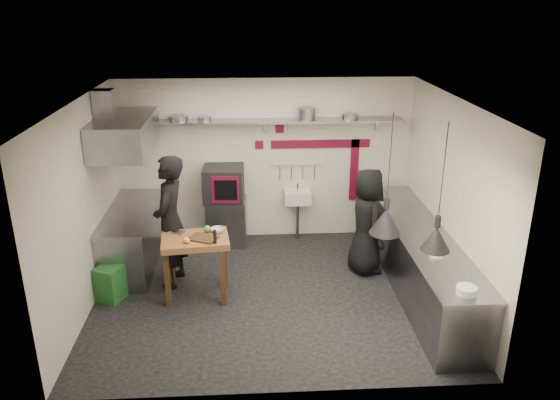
{
  "coord_description": "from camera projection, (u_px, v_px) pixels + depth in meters",
  "views": [
    {
      "loc": [
        -0.28,
        -6.92,
        4.07
      ],
      "look_at": [
        0.15,
        0.3,
        1.34
      ],
      "focal_mm": 35.0,
      "sensor_mm": 36.0,
      "label": 1
    }
  ],
  "objects": [
    {
      "name": "extractor_hood",
      "position": [
        125.0,
        134.0,
        8.02
      ],
      "size": [
        0.78,
        1.6,
        0.5
      ],
      "primitive_type": "cube",
      "color": "slate",
      "rests_on": "ceiling"
    },
    {
      "name": "heat_lamp_far",
      "position": [
        442.0,
        188.0,
        6.09
      ],
      "size": [
        0.42,
        0.42,
        1.52
      ],
      "primitive_type": null,
      "rotation": [
        0.0,
        0.0,
        0.27
      ],
      "color": "black",
      "rests_on": "ceiling"
    },
    {
      "name": "counter_left",
      "position": [
        132.0,
        239.0,
        8.62
      ],
      "size": [
        0.7,
        1.9,
        0.9
      ],
      "primitive_type": "cube",
      "color": "slate",
      "rests_on": "floor"
    },
    {
      "name": "red_tile_a",
      "position": [
        280.0,
        129.0,
        9.18
      ],
      "size": [
        0.14,
        0.02,
        0.14
      ],
      "primitive_type": "cube",
      "color": "maroon",
      "rests_on": "wall_back"
    },
    {
      "name": "bowl",
      "position": [
        218.0,
        230.0,
        7.72
      ],
      "size": [
        0.24,
        0.24,
        0.06
      ],
      "primitive_type": "imported",
      "rotation": [
        0.0,
        0.0,
        0.29
      ],
      "color": "silver",
      "rests_on": "prep_table"
    },
    {
      "name": "wall_left",
      "position": [
        84.0,
        208.0,
        7.28
      ],
      "size": [
        0.04,
        4.2,
        2.8
      ],
      "primitive_type": "cube",
      "color": "silver",
      "rests_on": "floor"
    },
    {
      "name": "sink_drain",
      "position": [
        297.0,
        221.0,
        9.58
      ],
      "size": [
        0.06,
        0.06,
        0.66
      ],
      "primitive_type": "cylinder",
      "color": "slate",
      "rests_on": "floor"
    },
    {
      "name": "lemon_b",
      "position": [
        187.0,
        241.0,
        7.36
      ],
      "size": [
        0.09,
        0.09,
        0.07
      ],
      "primitive_type": "sphere",
      "rotation": [
        0.0,
        0.0,
        0.17
      ],
      "color": "yellow",
      "rests_on": "prep_table"
    },
    {
      "name": "chef_right",
      "position": [
        367.0,
        221.0,
        8.32
      ],
      "size": [
        0.66,
        0.89,
        1.66
      ],
      "primitive_type": "imported",
      "rotation": [
        0.0,
        0.0,
        1.75
      ],
      "color": "black",
      "rests_on": "floor"
    },
    {
      "name": "veg_ball",
      "position": [
        207.0,
        229.0,
        7.7
      ],
      "size": [
        0.1,
        0.1,
        0.1
      ],
      "primitive_type": "sphere",
      "rotation": [
        0.0,
        0.0,
        0.0
      ],
      "color": "#488D35",
      "rests_on": "prep_table"
    },
    {
      "name": "counter_left_top",
      "position": [
        129.0,
        212.0,
        8.45
      ],
      "size": [
        0.76,
        2.0,
        0.03
      ],
      "primitive_type": "cube",
      "color": "slate",
      "rests_on": "counter_left"
    },
    {
      "name": "counter_right",
      "position": [
        419.0,
        262.0,
        7.88
      ],
      "size": [
        0.7,
        3.8,
        0.9
      ],
      "primitive_type": "cube",
      "color": "slate",
      "rests_on": "floor"
    },
    {
      "name": "shelf_bracket_mid",
      "position": [
        265.0,
        125.0,
        9.14
      ],
      "size": [
        0.04,
        0.06,
        0.24
      ],
      "primitive_type": "cube",
      "color": "slate",
      "rests_on": "wall_back"
    },
    {
      "name": "combi_oven",
      "position": [
        224.0,
        184.0,
        9.18
      ],
      "size": [
        0.69,
        0.65,
        0.58
      ],
      "primitive_type": "cube",
      "rotation": [
        0.0,
        0.0,
        -0.05
      ],
      "color": "black",
      "rests_on": "oven_stand"
    },
    {
      "name": "utensil_rail",
      "position": [
        297.0,
        165.0,
        9.4
      ],
      "size": [
        0.9,
        0.02,
        0.02
      ],
      "primitive_type": "cylinder",
      "rotation": [
        0.0,
        1.57,
        0.0
      ],
      "color": "slate",
      "rests_on": "wall_back"
    },
    {
      "name": "pan_far_left",
      "position": [
        179.0,
        118.0,
        8.86
      ],
      "size": [
        0.38,
        0.38,
        0.09
      ],
      "primitive_type": "cylinder",
      "rotation": [
        0.0,
        0.0,
        0.24
      ],
      "color": "slate",
      "rests_on": "back_shelf"
    },
    {
      "name": "hood_duct",
      "position": [
        104.0,
        107.0,
        7.87
      ],
      "size": [
        0.28,
        0.28,
        0.5
      ],
      "primitive_type": "cube",
      "color": "slate",
      "rests_on": "ceiling"
    },
    {
      "name": "wall_back",
      "position": [
        265.0,
        160.0,
        9.38
      ],
      "size": [
        5.0,
        0.04,
        2.8
      ],
      "primitive_type": "cube",
      "color": "silver",
      "rests_on": "floor"
    },
    {
      "name": "oven_stand",
      "position": [
        227.0,
        221.0,
        9.43
      ],
      "size": [
        0.7,
        0.64,
        0.8
      ],
      "primitive_type": "cube",
      "rotation": [
        0.0,
        0.0,
        -0.05
      ],
      "color": "slate",
      "rests_on": "floor"
    },
    {
      "name": "small_bowl_right",
      "position": [
        437.0,
        254.0,
        6.99
      ],
      "size": [
        0.2,
        0.2,
        0.05
      ],
      "primitive_type": "cylinder",
      "rotation": [
        0.0,
        0.0,
        0.08
      ],
      "color": "silver",
      "rests_on": "counter_right_top"
    },
    {
      "name": "back_shelf",
      "position": [
        265.0,
        121.0,
        8.96
      ],
      "size": [
        4.6,
        0.34,
        0.04
      ],
      "primitive_type": "cube",
      "color": "slate",
      "rests_on": "wall_back"
    },
    {
      "name": "cutting_board",
      "position": [
        203.0,
        238.0,
        7.5
      ],
      "size": [
        0.45,
        0.4,
        0.02
      ],
      "primitive_type": "cube",
      "rotation": [
        0.0,
        0.0,
        -0.43
      ],
      "color": "#452E18",
      "rests_on": "prep_table"
    },
    {
      "name": "steel_tray",
      "position": [
        178.0,
        232.0,
        7.67
      ],
      "size": [
        0.2,
        0.16,
        0.03
      ],
      "primitive_type": "cube",
      "rotation": [
        0.0,
        0.0,
        -0.3
      ],
      "color": "slate",
      "rests_on": "prep_table"
    },
    {
      "name": "chef_left",
      "position": [
        170.0,
        222.0,
        7.89
      ],
      "size": [
        0.58,
        0.79,
        1.98
      ],
      "primitive_type": "imported",
      "rotation": [
        0.0,
        0.0,
        -1.72
      ],
      "color": "black",
      "rests_on": "floor"
    },
    {
      "name": "pepper_mill",
      "position": [
        215.0,
        237.0,
        7.33
      ],
      "size": [
        0.05,
        0.05,
        0.2
      ],
      "primitive_type": "cylinder",
      "rotation": [
        0.0,
        0.0,
        0.33
      ],
      "color": "black",
      "rests_on": "prep_table"
    },
    {
      "name": "prep_table",
      "position": [
        197.0,
        267.0,
        7.71
      ],
      "size": [
        0.99,
        0.74,
        0.92
      ],
      "primitive_type": null,
      "rotation": [
        0.0,
        0.0,
        0.12
      ],
      "color": "#925C35",
      "rests_on": "floor"
    },
    {
      "name": "red_tile_b",
      "position": [
        259.0,
        145.0,
        9.26
      ],
      "size": [
        0.14,
        0.02,
        0.14
      ],
      "primitive_type": "cube",
      "color": "maroon",
      "rests_on": "wall_back"
    },
    {
      "name": "pan_mid_left",
      "position": [
        205.0,
        119.0,
        8.89
      ],
      "size": [
        0.28,
        0.28,
        0.07
      ],
      "primitive_type": "cylinder",
      "rotation": [
        0.0,
        0.0,
        -0.27
      ],
      "color": "slate",
      "rests_on": "back_shelf"
    },
    {
      "name": "sink_tap",
      "position": [
        298.0,
        187.0,
        9.4
      ],
      "size": [
        0.03,
        0.03,
        0.14
      ],
      "primitive_type": "cylinder",
      "color": "slate",
      "rests_on": "hand_sink"
    },
    {
      "name": "green_bin",
      "position": [
        110.0,
        283.0,
        7.7
      ],
      "size": [
        0.44,
        0.44,
        0.5
      ],
      "primitive_type": "cube",
      "rotation": [
        0.0,
        0.0,
        -0.41
      ],
      "color": "#1F5B23",
      "rests_on": "floor"
    },
    {
      "name": "floor",
      "position": [
        271.0,
        294.0,
        7.91
      ],
      "size": [
        5.0,
        5.0,
        0.0
      ],
      "primitive_type": "plane",
      "color": "black",
      "rests_on": "ground"
    },
    {
      "name": "counter_right_top",
      "position": [
        422.0,
        233.0,
        7.71
      ],
      "size": [
        0.76,
        3.9,
        0.03
      ],
      "primitive_type": "cube",
      "color": "slate",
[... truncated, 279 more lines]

